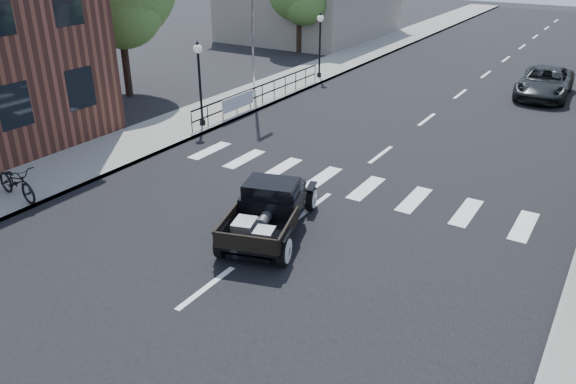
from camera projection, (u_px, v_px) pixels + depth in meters
The scene contains 14 objects.
ground at pixel (277, 234), 15.23m from camera, with size 120.00×120.00×0.00m, color black.
road at pixel (448, 104), 26.76m from camera, with size 14.00×80.00×0.02m, color black.
road_markings at pixel (410, 133), 22.92m from camera, with size 12.00×60.00×0.06m, color silver, non-canonical shape.
sidewalk_left at pixel (296, 80), 30.81m from camera, with size 3.00×80.00×0.15m, color gray.
low_building_left at pixel (311, 3), 42.91m from camera, with size 10.00×12.00×5.00m, color gray.
railing at pixel (262, 92), 26.15m from camera, with size 0.08×10.00×1.00m, color black, non-canonical shape.
banner at pixel (238, 107), 24.66m from camera, with size 0.04×2.20×0.60m, color silver, non-canonical shape.
lamp_post_b at pixel (200, 84), 22.71m from camera, with size 0.36×0.36×3.42m, color black, non-canonical shape.
lamp_post_c at pixel (320, 45), 30.40m from camera, with size 0.36×0.36×3.42m, color black, non-canonical shape.
big_tree_near at pixel (119, 10), 26.37m from camera, with size 5.58×5.58×8.19m, color #42672C, non-canonical shape.
big_tree_far at pixel (299, 4), 36.83m from camera, with size 4.24×4.24×6.23m, color #42672C, non-canonical shape.
hotrod_pickup at pixel (269, 209), 15.01m from camera, with size 1.98×4.24×1.47m, color black, non-canonical shape.
second_car at pixel (545, 83), 27.62m from camera, with size 2.33×5.06×1.41m, color black.
motorcycle at pixel (16, 182), 16.75m from camera, with size 0.70×2.00×1.05m, color black.
Camera 1 is at (7.30, -11.14, 7.47)m, focal length 35.00 mm.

